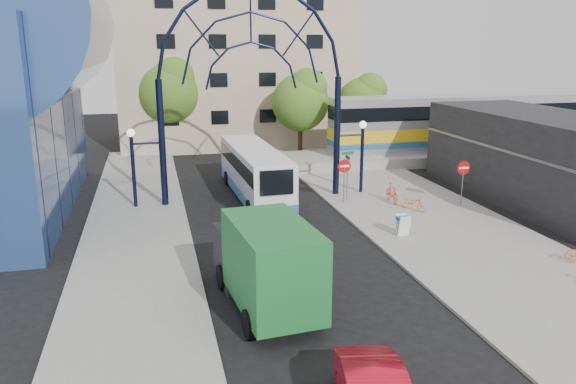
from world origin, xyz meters
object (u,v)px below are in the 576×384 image
object	(u,v)px
sandwich_board	(403,223)
bike_near_a	(414,202)
city_bus	(255,171)
gateway_arch	(251,48)
green_truck	(265,262)
street_name_sign	(348,165)
bike_near_b	(392,193)
train_car	(486,122)
tree_north_b	(170,89)
black_suv	(275,228)
tree_north_a	(302,99)
do_not_enter_sign	(463,172)
stop_sign	(344,170)
tree_north_c	(364,99)

from	to	relation	value
sandwich_board	bike_near_a	bearing A→B (deg)	57.49
sandwich_board	city_bus	bearing A→B (deg)	120.61
sandwich_board	bike_near_a	world-z (taller)	sandwich_board
gateway_arch	city_bus	world-z (taller)	gateway_arch
green_truck	bike_near_a	distance (m)	13.51
street_name_sign	bike_near_b	xyz separation A→B (m)	(2.25, -1.23, -1.47)
city_bus	gateway_arch	bearing A→B (deg)	-106.61
sandwich_board	train_car	distance (m)	21.65
tree_north_b	city_bus	distance (m)	15.94
sandwich_board	black_suv	distance (m)	5.98
gateway_arch	green_truck	world-z (taller)	gateway_arch
train_car	sandwich_board	bearing A→B (deg)	-131.95
sandwich_board	bike_near_b	world-z (taller)	bike_near_b
city_bus	black_suv	world-z (taller)	city_bus
gateway_arch	tree_north_b	distance (m)	16.72
bike_near_a	bike_near_b	world-z (taller)	bike_near_b
tree_north_a	tree_north_b	size ratio (longest dim) A/B	0.88
do_not_enter_sign	black_suv	bearing A→B (deg)	-165.63
stop_sign	bike_near_b	bearing A→B (deg)	-13.33
city_bus	stop_sign	bearing A→B (deg)	-35.19
sandwich_board	tree_north_c	size ratio (longest dim) A/B	0.15
tree_north_b	bike_near_b	distance (m)	22.23
sandwich_board	green_truck	distance (m)	9.36
do_not_enter_sign	street_name_sign	xyz separation A→B (m)	(-5.80, 2.60, 0.15)
street_name_sign	city_bus	size ratio (longest dim) A/B	0.26
bike_near_a	gateway_arch	bearing A→B (deg)	124.03
gateway_arch	bike_near_b	size ratio (longest dim) A/B	7.57
tree_north_c	bike_near_a	xyz separation A→B (m)	(-4.17, -18.26, -3.72)
stop_sign	tree_north_b	world-z (taller)	tree_north_b
train_car	bike_near_b	distance (m)	16.60
do_not_enter_sign	street_name_sign	size ratio (longest dim) A/B	0.89
train_car	city_bus	xyz separation A→B (m)	(-19.74, -7.01, -1.39)
green_truck	train_car	bearing A→B (deg)	38.86
city_bus	black_suv	distance (m)	7.96
train_car	do_not_enter_sign	bearing A→B (deg)	-126.87
train_car	green_truck	size ratio (longest dim) A/B	3.84
do_not_enter_sign	bike_near_b	distance (m)	4.02
gateway_arch	tree_north_c	size ratio (longest dim) A/B	2.10
tree_north_b	tree_north_c	size ratio (longest dim) A/B	1.23
gateway_arch	street_name_sign	xyz separation A→B (m)	(5.20, -1.40, -6.43)
bike_near_b	tree_north_c	bearing A→B (deg)	77.76
tree_north_b	bike_near_a	size ratio (longest dim) A/B	4.87
tree_north_b	city_bus	xyz separation A→B (m)	(4.14, -14.93, -3.75)
street_name_sign	tree_north_a	size ratio (longest dim) A/B	0.40
gateway_arch	train_car	bearing A→B (deg)	21.80
do_not_enter_sign	city_bus	bearing A→B (deg)	155.04
stop_sign	bike_near_b	world-z (taller)	stop_sign
do_not_enter_sign	train_car	size ratio (longest dim) A/B	0.10
train_car	black_suv	xyz separation A→B (m)	(-20.27, -14.89, -2.32)
street_name_sign	sandwich_board	size ratio (longest dim) A/B	2.83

